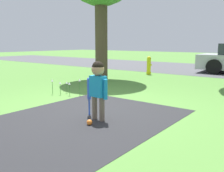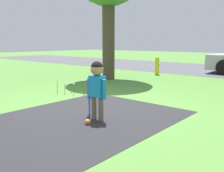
{
  "view_description": "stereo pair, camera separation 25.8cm",
  "coord_description": "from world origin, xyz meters",
  "px_view_note": "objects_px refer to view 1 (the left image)",
  "views": [
    {
      "loc": [
        3.49,
        -3.94,
        1.38
      ],
      "look_at": [
        0.65,
        -0.29,
        0.57
      ],
      "focal_mm": 40.0,
      "sensor_mm": 36.0,
      "label": 1
    },
    {
      "loc": [
        3.69,
        -3.78,
        1.38
      ],
      "look_at": [
        0.65,
        -0.29,
        0.57
      ],
      "focal_mm": 40.0,
      "sensor_mm": 36.0,
      "label": 2
    }
  ],
  "objects_px": {
    "sports_ball": "(89,122)",
    "fire_hydrant": "(149,66)",
    "child": "(98,82)",
    "baseball_bat": "(89,91)"
  },
  "relations": [
    {
      "from": "child",
      "to": "fire_hydrant",
      "type": "relative_size",
      "value": 1.35
    },
    {
      "from": "sports_ball",
      "to": "fire_hydrant",
      "type": "distance_m",
      "value": 7.0
    },
    {
      "from": "child",
      "to": "baseball_bat",
      "type": "bearing_deg",
      "value": 163.63
    },
    {
      "from": "sports_ball",
      "to": "fire_hydrant",
      "type": "bearing_deg",
      "value": 111.48
    },
    {
      "from": "baseball_bat",
      "to": "sports_ball",
      "type": "height_order",
      "value": "baseball_bat"
    },
    {
      "from": "baseball_bat",
      "to": "sports_ball",
      "type": "relative_size",
      "value": 7.43
    },
    {
      "from": "child",
      "to": "sports_ball",
      "type": "xyz_separation_m",
      "value": [
        0.07,
        -0.31,
        -0.64
      ]
    },
    {
      "from": "baseball_bat",
      "to": "sports_ball",
      "type": "bearing_deg",
      "value": -46.91
    },
    {
      "from": "sports_ball",
      "to": "fire_hydrant",
      "type": "xyz_separation_m",
      "value": [
        -2.56,
        6.5,
        0.33
      ]
    },
    {
      "from": "child",
      "to": "baseball_bat",
      "type": "xyz_separation_m",
      "value": [
        -0.34,
        0.13,
        -0.21
      ]
    }
  ]
}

